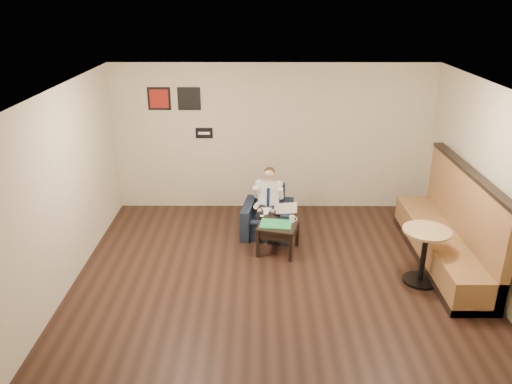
{
  "coord_description": "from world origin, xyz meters",
  "views": [
    {
      "loc": [
        -0.28,
        -6.12,
        3.99
      ],
      "look_at": [
        -0.31,
        1.2,
        1.03
      ],
      "focal_mm": 35.0,
      "sensor_mm": 36.0,
      "label": 1
    }
  ],
  "objects_px": {
    "coffee_mug": "(292,219)",
    "armchair": "(268,213)",
    "banquette": "(446,219)",
    "seated_man": "(267,207)",
    "smartphone": "(284,220)",
    "side_table": "(278,238)",
    "green_folder": "(276,224)",
    "cafe_table": "(423,256)"
  },
  "relations": [
    {
      "from": "smartphone",
      "to": "banquette",
      "type": "distance_m",
      "value": 2.51
    },
    {
      "from": "armchair",
      "to": "seated_man",
      "type": "bearing_deg",
      "value": -90.0
    },
    {
      "from": "coffee_mug",
      "to": "green_folder",
      "type": "bearing_deg",
      "value": -161.12
    },
    {
      "from": "coffee_mug",
      "to": "seated_man",
      "type": "bearing_deg",
      "value": 131.3
    },
    {
      "from": "side_table",
      "to": "green_folder",
      "type": "relative_size",
      "value": 1.22
    },
    {
      "from": "seated_man",
      "to": "cafe_table",
      "type": "distance_m",
      "value": 2.68
    },
    {
      "from": "green_folder",
      "to": "smartphone",
      "type": "bearing_deg",
      "value": 51.22
    },
    {
      "from": "coffee_mug",
      "to": "smartphone",
      "type": "bearing_deg",
      "value": 148.08
    },
    {
      "from": "armchair",
      "to": "banquette",
      "type": "height_order",
      "value": "banquette"
    },
    {
      "from": "smartphone",
      "to": "armchair",
      "type": "bearing_deg",
      "value": 143.0
    },
    {
      "from": "armchair",
      "to": "smartphone",
      "type": "height_order",
      "value": "armchair"
    },
    {
      "from": "seated_man",
      "to": "cafe_table",
      "type": "xyz_separation_m",
      "value": [
        2.25,
        -1.45,
        -0.13
      ]
    },
    {
      "from": "seated_man",
      "to": "green_folder",
      "type": "xyz_separation_m",
      "value": [
        0.14,
        -0.55,
        -0.05
      ]
    },
    {
      "from": "armchair",
      "to": "side_table",
      "type": "bearing_deg",
      "value": -67.45
    },
    {
      "from": "seated_man",
      "to": "green_folder",
      "type": "distance_m",
      "value": 0.57
    },
    {
      "from": "side_table",
      "to": "smartphone",
      "type": "relative_size",
      "value": 3.93
    },
    {
      "from": "cafe_table",
      "to": "side_table",
      "type": "bearing_deg",
      "value": 156.12
    },
    {
      "from": "smartphone",
      "to": "green_folder",
      "type": "bearing_deg",
      "value": -103.96
    },
    {
      "from": "side_table",
      "to": "banquette",
      "type": "xyz_separation_m",
      "value": [
        2.55,
        -0.34,
        0.5
      ]
    },
    {
      "from": "seated_man",
      "to": "green_folder",
      "type": "height_order",
      "value": "seated_man"
    },
    {
      "from": "banquette",
      "to": "side_table",
      "type": "bearing_deg",
      "value": 172.45
    },
    {
      "from": "green_folder",
      "to": "seated_man",
      "type": "bearing_deg",
      "value": 104.2
    },
    {
      "from": "side_table",
      "to": "cafe_table",
      "type": "bearing_deg",
      "value": -23.88
    },
    {
      "from": "armchair",
      "to": "seated_man",
      "type": "distance_m",
      "value": 0.18
    },
    {
      "from": "cafe_table",
      "to": "smartphone",
      "type": "bearing_deg",
      "value": 151.46
    },
    {
      "from": "side_table",
      "to": "green_folder",
      "type": "bearing_deg",
      "value": -161.12
    },
    {
      "from": "cafe_table",
      "to": "armchair",
      "type": "bearing_deg",
      "value": 145.11
    },
    {
      "from": "smartphone",
      "to": "cafe_table",
      "type": "height_order",
      "value": "cafe_table"
    },
    {
      "from": "smartphone",
      "to": "banquette",
      "type": "height_order",
      "value": "banquette"
    },
    {
      "from": "green_folder",
      "to": "cafe_table",
      "type": "relative_size",
      "value": 0.59
    },
    {
      "from": "seated_man",
      "to": "coffee_mug",
      "type": "relative_size",
      "value": 10.65
    },
    {
      "from": "banquette",
      "to": "cafe_table",
      "type": "relative_size",
      "value": 3.48
    },
    {
      "from": "armchair",
      "to": "green_folder",
      "type": "distance_m",
      "value": 0.67
    },
    {
      "from": "side_table",
      "to": "green_folder",
      "type": "height_order",
      "value": "green_folder"
    },
    {
      "from": "banquette",
      "to": "coffee_mug",
      "type": "bearing_deg",
      "value": 169.87
    },
    {
      "from": "cafe_table",
      "to": "banquette",
      "type": "bearing_deg",
      "value": 50.62
    },
    {
      "from": "side_table",
      "to": "armchair",
      "type": "bearing_deg",
      "value": 104.09
    },
    {
      "from": "coffee_mug",
      "to": "armchair",
      "type": "bearing_deg",
      "value": 124.47
    },
    {
      "from": "green_folder",
      "to": "smartphone",
      "type": "xyz_separation_m",
      "value": [
        0.14,
        0.17,
        -0.0
      ]
    },
    {
      "from": "armchair",
      "to": "green_folder",
      "type": "bearing_deg",
      "value": -70.86
    },
    {
      "from": "seated_man",
      "to": "banquette",
      "type": "relative_size",
      "value": 0.38
    },
    {
      "from": "seated_man",
      "to": "side_table",
      "type": "xyz_separation_m",
      "value": [
        0.18,
        -0.53,
        -0.31
      ]
    }
  ]
}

